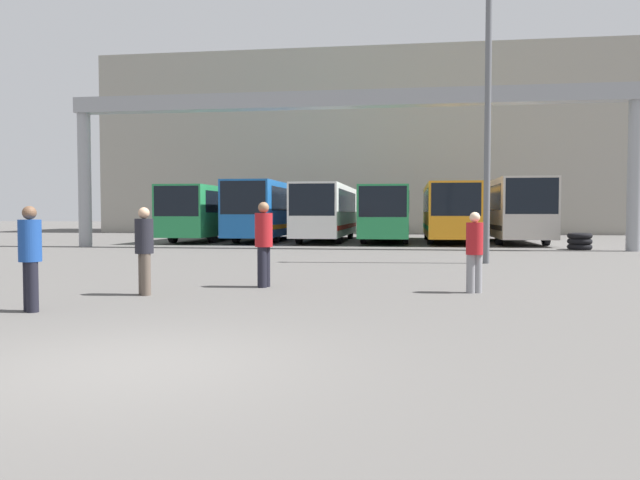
# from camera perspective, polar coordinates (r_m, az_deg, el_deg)

# --- Properties ---
(ground_plane) EXTENTS (200.00, 200.00, 0.00)m
(ground_plane) POSITION_cam_1_polar(r_m,az_deg,el_deg) (6.99, -17.00, -10.94)
(ground_plane) COLOR #514F4C
(building_backdrop) EXTENTS (42.85, 12.00, 14.01)m
(building_backdrop) POSITION_cam_1_polar(r_m,az_deg,el_deg) (53.13, 4.97, 8.35)
(building_backdrop) COLOR gray
(building_backdrop) RESTS_ON ground
(overhead_gantry) EXTENTS (25.01, 0.80, 6.94)m
(overhead_gantry) POSITION_cam_1_polar(r_m,az_deg,el_deg) (28.00, 2.10, 11.02)
(overhead_gantry) COLOR gray
(overhead_gantry) RESTS_ON ground
(bus_slot_0) EXTENTS (2.52, 10.66, 3.03)m
(bus_slot_0) POSITION_cam_1_polar(r_m,az_deg,el_deg) (36.54, -10.02, 2.70)
(bus_slot_0) COLOR #268C4C
(bus_slot_0) RESTS_ON ground
(bus_slot_1) EXTENTS (2.49, 11.87, 3.25)m
(bus_slot_1) POSITION_cam_1_polar(r_m,az_deg,el_deg) (36.23, -4.63, 2.93)
(bus_slot_1) COLOR #1959A5
(bus_slot_1) RESTS_ON ground
(bus_slot_2) EXTENTS (2.44, 11.31, 3.10)m
(bus_slot_2) POSITION_cam_1_polar(r_m,az_deg,el_deg) (35.36, 0.63, 2.81)
(bus_slot_2) COLOR silver
(bus_slot_2) RESTS_ON ground
(bus_slot_3) EXTENTS (2.48, 11.50, 2.96)m
(bus_slot_3) POSITION_cam_1_polar(r_m,az_deg,el_deg) (35.18, 6.13, 2.67)
(bus_slot_3) COLOR #268C4C
(bus_slot_3) RESTS_ON ground
(bus_slot_4) EXTENTS (2.51, 10.88, 3.09)m
(bus_slot_4) POSITION_cam_1_polar(r_m,az_deg,el_deg) (34.91, 11.67, 2.75)
(bus_slot_4) COLOR orange
(bus_slot_4) RESTS_ON ground
(bus_slot_5) EXTENTS (2.57, 10.22, 3.29)m
(bus_slot_5) POSITION_cam_1_polar(r_m,az_deg,el_deg) (34.96, 17.25, 2.88)
(bus_slot_5) COLOR beige
(bus_slot_5) RESTS_ON ground
(pedestrian_far_center) EXTENTS (0.36, 0.36, 1.72)m
(pedestrian_far_center) POSITION_cam_1_polar(r_m,az_deg,el_deg) (11.14, -24.98, -1.31)
(pedestrian_far_center) COLOR black
(pedestrian_far_center) RESTS_ON ground
(pedestrian_mid_left) EXTENTS (0.36, 0.36, 1.71)m
(pedestrian_mid_left) POSITION_cam_1_polar(r_m,az_deg,el_deg) (12.62, -15.77, -0.76)
(pedestrian_mid_left) COLOR brown
(pedestrian_mid_left) RESTS_ON ground
(pedestrian_near_left) EXTENTS (0.34, 0.34, 1.62)m
(pedestrian_near_left) POSITION_cam_1_polar(r_m,az_deg,el_deg) (12.85, 13.94, -0.90)
(pedestrian_near_left) COLOR gray
(pedestrian_near_left) RESTS_ON ground
(pedestrian_near_center) EXTENTS (0.38, 0.38, 1.84)m
(pedestrian_near_center) POSITION_cam_1_polar(r_m,az_deg,el_deg) (13.49, -5.17, -0.19)
(pedestrian_near_center) COLOR black
(pedestrian_near_center) RESTS_ON ground
(tire_stack) EXTENTS (1.04, 1.04, 0.72)m
(tire_stack) POSITION_cam_1_polar(r_m,az_deg,el_deg) (29.33, 22.65, -0.11)
(tire_stack) COLOR black
(tire_stack) RESTS_ON ground
(lamp_post) EXTENTS (0.36, 0.36, 9.05)m
(lamp_post) POSITION_cam_1_polar(r_m,az_deg,el_deg) (20.66, 15.09, 11.57)
(lamp_post) COLOR #595B60
(lamp_post) RESTS_ON ground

